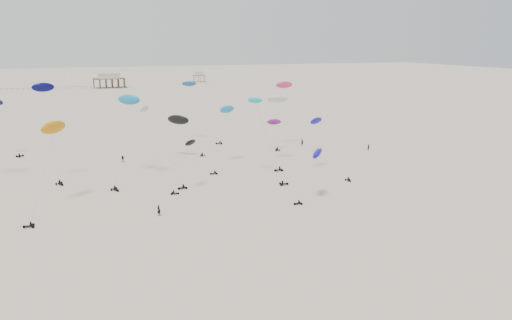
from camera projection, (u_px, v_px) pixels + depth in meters
name	position (u px, v px, depth m)	size (l,w,h in m)	color
ground_plane	(162.00, 118.00, 205.37)	(900.00, 900.00, 0.00)	beige
pavilion_main	(109.00, 82.00, 338.03)	(21.00, 13.00, 9.80)	brown
pavilion_small	(199.00, 77.00, 389.09)	(9.00, 7.00, 8.00)	brown
pier_fence	(26.00, 89.00, 321.38)	(80.20, 0.20, 1.50)	black
rig_0	(322.00, 130.00, 119.09)	(4.85, 16.20, 17.01)	black
rig_1	(275.00, 130.00, 143.17)	(4.30, 4.73, 9.03)	black
rig_2	(157.00, 134.00, 110.87)	(8.09, 17.32, 20.89)	black
rig_3	(47.00, 112.00, 108.77)	(5.44, 8.35, 21.89)	black
rig_4	(6.00, 120.00, 135.16)	(7.45, 8.44, 15.55)	black
rig_5	(127.00, 113.00, 112.87)	(9.13, 17.05, 21.35)	black
rig_6	(186.00, 157.00, 103.59)	(7.20, 5.93, 10.91)	black
rig_8	(225.00, 120.00, 125.08)	(10.11, 13.40, 17.88)	black
rig_9	(278.00, 113.00, 126.22)	(7.82, 13.39, 18.63)	black
rig_10	(266.00, 131.00, 112.50)	(5.05, 14.52, 20.18)	black
rig_11	(197.00, 99.00, 154.47)	(10.01, 12.75, 20.28)	black
rig_12	(51.00, 137.00, 93.22)	(8.43, 16.96, 19.25)	black
rig_13	(180.00, 123.00, 134.16)	(9.82, 6.33, 12.01)	black
rig_14	(290.00, 96.00, 146.53)	(8.82, 15.50, 21.55)	black
rig_15	(315.00, 159.00, 97.73)	(8.64, 6.32, 10.77)	black
spectator_0	(159.00, 216.00, 89.66)	(0.84, 0.57, 2.30)	black
spectator_1	(369.00, 150.00, 143.78)	(0.99, 0.58, 2.04)	black
spectator_2	(123.00, 162.00, 129.73)	(1.22, 0.66, 2.06)	black
spectator_3	(302.00, 145.00, 150.47)	(0.81, 0.56, 2.23)	black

